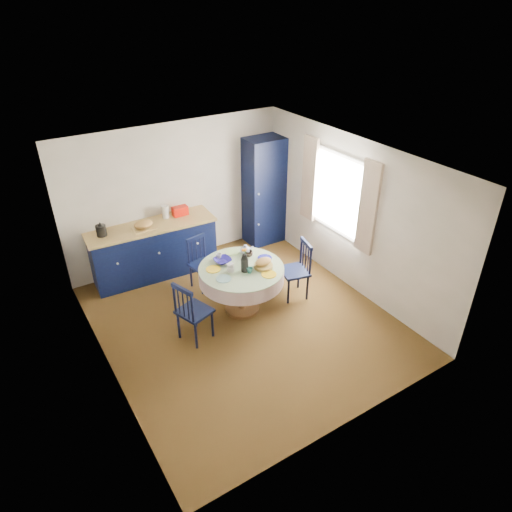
{
  "coord_description": "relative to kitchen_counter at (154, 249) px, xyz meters",
  "views": [
    {
      "loc": [
        -2.74,
        -4.7,
        4.38
      ],
      "look_at": [
        0.35,
        0.2,
        0.93
      ],
      "focal_mm": 32.0,
      "sensor_mm": 36.0,
      "label": 1
    }
  ],
  "objects": [
    {
      "name": "floor",
      "position": [
        0.62,
        -1.96,
        -0.49
      ],
      "size": [
        4.5,
        4.5,
        0.0
      ],
      "primitive_type": "plane",
      "color": "black",
      "rests_on": "ground"
    },
    {
      "name": "ceiling",
      "position": [
        0.62,
        -1.96,
        2.01
      ],
      "size": [
        4.5,
        4.5,
        0.0
      ],
      "primitive_type": "plane",
      "rotation": [
        3.14,
        0.0,
        0.0
      ],
      "color": "white",
      "rests_on": "wall_back"
    },
    {
      "name": "wall_back",
      "position": [
        0.62,
        0.29,
        0.76
      ],
      "size": [
        4.0,
        0.02,
        2.5
      ],
      "primitive_type": "cube",
      "color": "silver",
      "rests_on": "floor"
    },
    {
      "name": "wall_left",
      "position": [
        -1.38,
        -1.96,
        0.76
      ],
      "size": [
        0.02,
        4.5,
        2.5
      ],
      "primitive_type": "cube",
      "color": "silver",
      "rests_on": "floor"
    },
    {
      "name": "wall_right",
      "position": [
        2.62,
        -1.96,
        0.76
      ],
      "size": [
        0.02,
        4.5,
        2.5
      ],
      "primitive_type": "cube",
      "color": "silver",
      "rests_on": "floor"
    },
    {
      "name": "window",
      "position": [
        2.57,
        -1.66,
        1.03
      ],
      "size": [
        0.1,
        1.74,
        1.45
      ],
      "color": "white",
      "rests_on": "wall_right"
    },
    {
      "name": "kitchen_counter",
      "position": [
        0.0,
        0.0,
        0.0
      ],
      "size": [
        2.17,
        0.79,
        1.19
      ],
      "rotation": [
        0.0,
        0.0,
        -0.06
      ],
      "color": "black",
      "rests_on": "floor"
    },
    {
      "name": "pantry_cabinet",
      "position": [
        2.28,
        0.04,
        0.53
      ],
      "size": [
        0.73,
        0.54,
        2.05
      ],
      "rotation": [
        0.0,
        0.0,
        -0.02
      ],
      "color": "black",
      "rests_on": "floor"
    },
    {
      "name": "dining_table",
      "position": [
        0.75,
        -1.71,
        0.16
      ],
      "size": [
        1.28,
        1.28,
        1.05
      ],
      "color": "#4F3416",
      "rests_on": "floor"
    },
    {
      "name": "chair_left",
      "position": [
        -0.19,
        -1.93,
        -0.0
      ],
      "size": [
        0.52,
        0.54,
        0.96
      ],
      "rotation": [
        0.0,
        0.0,
        1.9
      ],
      "color": "black",
      "rests_on": "floor"
    },
    {
      "name": "chair_far",
      "position": [
        0.53,
        -0.78,
        -0.04
      ],
      "size": [
        0.46,
        0.45,
        0.89
      ],
      "rotation": [
        0.0,
        0.0,
        0.19
      ],
      "color": "black",
      "rests_on": "floor"
    },
    {
      "name": "chair_right",
      "position": [
        1.69,
        -1.83,
        -0.0
      ],
      "size": [
        0.5,
        0.51,
        0.96
      ],
      "rotation": [
        0.0,
        0.0,
        -1.8
      ],
      "color": "black",
      "rests_on": "floor"
    },
    {
      "name": "mug_a",
      "position": [
        0.54,
        -1.74,
        0.33
      ],
      "size": [
        0.11,
        0.11,
        0.09
      ],
      "primitive_type": "imported",
      "color": "silver",
      "rests_on": "dining_table"
    },
    {
      "name": "mug_b",
      "position": [
        0.78,
        -1.89,
        0.32
      ],
      "size": [
        0.09,
        0.09,
        0.08
      ],
      "primitive_type": "imported",
      "color": "#297473",
      "rests_on": "dining_table"
    },
    {
      "name": "mug_c",
      "position": [
        1.01,
        -1.49,
        0.33
      ],
      "size": [
        0.12,
        0.12,
        0.1
      ],
      "primitive_type": "imported",
      "color": "black",
      "rests_on": "dining_table"
    },
    {
      "name": "mug_d",
      "position": [
        0.58,
        -1.31,
        0.33
      ],
      "size": [
        0.1,
        0.1,
        0.09
      ],
      "primitive_type": "imported",
      "color": "silver",
      "rests_on": "dining_table"
    },
    {
      "name": "cobalt_bowl",
      "position": [
        0.58,
        -1.43,
        0.31
      ],
      "size": [
        0.26,
        0.26,
        0.06
      ],
      "primitive_type": "imported",
      "color": "navy",
      "rests_on": "dining_table"
    }
  ]
}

